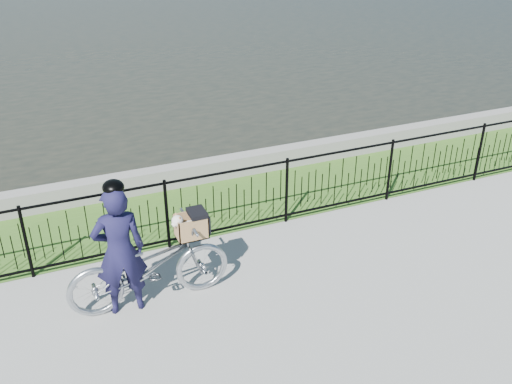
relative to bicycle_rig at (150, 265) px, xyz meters
name	(u,v)px	position (x,y,z in m)	size (l,w,h in m)	color
ground	(271,289)	(1.55, -0.40, -0.57)	(120.00, 120.00, 0.00)	gray
grass_strip	(210,206)	(1.55, 2.20, -0.57)	(60.00, 2.00, 0.01)	#375F1D
quay_wall	(192,173)	(1.55, 3.20, -0.37)	(60.00, 0.30, 0.40)	gray
fence	(229,202)	(1.55, 1.20, 0.00)	(14.00, 0.06, 1.15)	black
bicycle_rig	(150,265)	(0.00, 0.00, 0.00)	(2.14, 0.75, 1.25)	#A1A5AC
cyclist	(119,250)	(-0.36, -0.02, 0.35)	(0.67, 0.46, 1.86)	#141233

